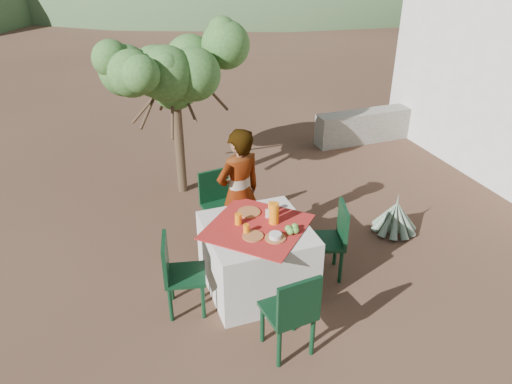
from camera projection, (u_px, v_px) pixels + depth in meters
ground at (262, 302)px, 5.16m from camera, size 160.00×160.00×0.00m
table at (257, 257)px, 5.21m from camera, size 1.30×1.30×0.76m
chair_far at (218, 201)px, 6.05m from camera, size 0.44×0.44×0.84m
chair_near at (292, 311)px, 4.32m from camera, size 0.45×0.45×0.89m
chair_left at (178, 271)px, 4.85m from camera, size 0.47×0.47×0.85m
chair_right at (332, 237)px, 5.35m from camera, size 0.50×0.50×0.86m
person at (239, 194)px, 5.59m from camera, size 0.65×0.52×1.55m
shrub_tree at (178, 78)px, 6.57m from camera, size 1.77×1.74×2.08m
agave at (395, 217)px, 6.24m from camera, size 0.56×0.57×0.61m
stone_wall at (385, 123)px, 8.90m from camera, size 2.60×0.35×0.55m
plate_far at (249, 212)px, 5.25m from camera, size 0.24×0.24×0.01m
plate_near at (253, 236)px, 4.86m from camera, size 0.21×0.21×0.01m
glass_far at (238, 219)px, 5.04m from camera, size 0.07×0.07×0.12m
glass_near at (246, 229)px, 4.89m from camera, size 0.06×0.06×0.10m
juice_pitcher at (274, 213)px, 5.03m from camera, size 0.10×0.10×0.22m
bowl_plate at (275, 238)px, 4.83m from camera, size 0.21×0.21×0.01m
white_bowl at (275, 236)px, 4.81m from camera, size 0.12×0.12×0.05m
jar_left at (276, 211)px, 5.20m from camera, size 0.06×0.06×0.10m
jar_right at (271, 207)px, 5.25m from camera, size 0.07×0.07×0.11m
napkin_holder at (269, 214)px, 5.15m from camera, size 0.08×0.06×0.09m
fruit_cluster at (292, 229)px, 4.91m from camera, size 0.15×0.14×0.07m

